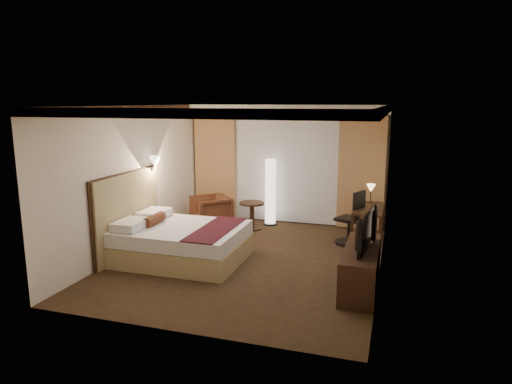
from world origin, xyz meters
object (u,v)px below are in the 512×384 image
(side_table, at_px, (252,216))
(office_chair, at_px, (349,217))
(armchair, at_px, (211,210))
(television, at_px, (361,228))
(floor_lamp, at_px, (270,192))
(desk, at_px, (368,226))
(bed, at_px, (183,243))
(dresser, at_px, (361,268))

(side_table, height_order, office_chair, office_chair)
(office_chair, bearing_deg, armchair, -160.42)
(office_chair, xyz_separation_m, television, (0.38, -2.18, 0.40))
(floor_lamp, distance_m, desk, 2.42)
(bed, relative_size, side_table, 3.52)
(side_table, relative_size, floor_lamp, 0.40)
(floor_lamp, height_order, office_chair, floor_lamp)
(bed, bearing_deg, armchair, 99.43)
(armchair, xyz_separation_m, side_table, (0.92, 0.14, -0.09))
(armchair, relative_size, office_chair, 0.72)
(bed, xyz_separation_m, dresser, (3.12, -0.36, 0.01))
(bed, xyz_separation_m, floor_lamp, (0.85, 2.74, 0.45))
(floor_lamp, height_order, dresser, floor_lamp)
(bed, height_order, dresser, dresser)
(television, bearing_deg, side_table, 52.29)
(desk, bearing_deg, television, -89.49)
(armchair, xyz_separation_m, office_chair, (3.06, -0.29, 0.15))
(armchair, xyz_separation_m, television, (3.44, -2.46, 0.55))
(desk, bearing_deg, side_table, 171.39)
(floor_lamp, bearing_deg, television, -54.11)
(armchair, xyz_separation_m, desk, (3.42, -0.24, -0.02))
(armchair, bearing_deg, side_table, 56.46)
(side_table, distance_m, floor_lamp, 0.73)
(bed, height_order, television, television)
(side_table, relative_size, television, 0.57)
(bed, distance_m, desk, 3.60)
(bed, distance_m, floor_lamp, 2.91)
(desk, distance_m, office_chair, 0.40)
(floor_lamp, xyz_separation_m, desk, (2.23, -0.88, -0.38))
(armchair, distance_m, side_table, 0.93)
(armchair, bearing_deg, television, 12.09)
(side_table, bearing_deg, bed, -104.21)
(bed, xyz_separation_m, television, (3.09, -0.36, 0.64))
(desk, bearing_deg, armchair, 176.03)
(side_table, height_order, desk, desk)
(bed, xyz_separation_m, side_table, (0.57, 2.25, -0.01))
(floor_lamp, bearing_deg, office_chair, -26.41)
(armchair, xyz_separation_m, dresser, (3.47, -2.46, -0.07))
(bed, height_order, desk, desk)
(armchair, bearing_deg, dresser, 12.33)
(bed, relative_size, television, 1.99)
(television, bearing_deg, floor_lamp, 44.08)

